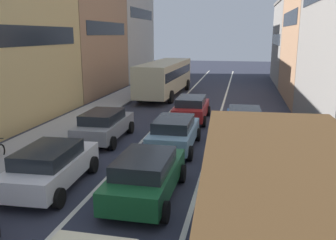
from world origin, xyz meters
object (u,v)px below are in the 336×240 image
at_px(sedan_left_lane_third, 104,125).
at_px(bus_mid_queue_primary, 165,76).
at_px(hatchback_centre_lane_third, 174,132).
at_px(sedan_right_lane_behind_truck, 245,154).
at_px(sedan_centre_lane_second, 146,175).
at_px(coupe_centre_lane_fourth, 191,108).
at_px(wagon_right_lane_far, 244,122).
at_px(wagon_left_lane_second, 51,165).
at_px(removalist_box_truck, 276,227).

xyz_separation_m(sedan_left_lane_third, bus_mid_queue_primary, (0.18, 13.52, 0.96)).
xyz_separation_m(hatchback_centre_lane_third, sedan_left_lane_third, (-3.68, 0.68, 0.00)).
bearing_deg(sedan_right_lane_behind_truck, hatchback_centre_lane_third, 51.35).
height_order(sedan_centre_lane_second, coupe_centre_lane_fourth, same).
relative_size(hatchback_centre_lane_third, wagon_right_lane_far, 0.99).
distance_m(sedan_left_lane_third, bus_mid_queue_primary, 13.55).
distance_m(wagon_left_lane_second, coupe_centre_lane_fourth, 11.28).
relative_size(removalist_box_truck, coupe_centre_lane_fourth, 1.81).
height_order(wagon_right_lane_far, bus_mid_queue_primary, bus_mid_queue_primary).
bearing_deg(bus_mid_queue_primary, removalist_box_truck, -161.73).
relative_size(sedan_centre_lane_second, hatchback_centre_lane_third, 1.00).
distance_m(coupe_centre_lane_fourth, wagon_right_lane_far, 4.32).
xyz_separation_m(wagon_left_lane_second, bus_mid_queue_primary, (-0.15, 19.24, 0.96)).
distance_m(wagon_right_lane_far, bus_mid_queue_primary, 13.23).
relative_size(sedan_left_lane_third, coupe_centre_lane_fourth, 1.00).
relative_size(wagon_left_lane_second, bus_mid_queue_primary, 0.41).
xyz_separation_m(sedan_left_lane_third, coupe_centre_lane_fourth, (3.66, 5.05, 0.00)).
height_order(removalist_box_truck, sedan_right_lane_behind_truck, removalist_box_truck).
distance_m(sedan_centre_lane_second, bus_mid_queue_primary, 19.76).
xyz_separation_m(wagon_left_lane_second, wagon_right_lane_far, (6.48, 7.83, 0.00)).
bearing_deg(removalist_box_truck, wagon_right_lane_far, -0.82).
bearing_deg(wagon_left_lane_second, hatchback_centre_lane_third, -35.98).
xyz_separation_m(sedan_centre_lane_second, coupe_centre_lane_fourth, (-0.09, 10.95, 0.00)).
bearing_deg(coupe_centre_lane_fourth, bus_mid_queue_primary, 21.88).
bearing_deg(coupe_centre_lane_fourth, wagon_left_lane_second, 162.43).
xyz_separation_m(wagon_left_lane_second, sedan_right_lane_behind_truck, (6.50, 2.55, 0.00)).
distance_m(sedan_right_lane_behind_truck, bus_mid_queue_primary, 18.00).
relative_size(wagon_left_lane_second, sedan_right_lane_behind_truck, 1.02).
height_order(hatchback_centre_lane_third, sedan_left_lane_third, same).
bearing_deg(sedan_centre_lane_second, hatchback_centre_lane_third, 0.78).
relative_size(wagon_right_lane_far, bus_mid_queue_primary, 0.41).
bearing_deg(removalist_box_truck, coupe_centre_lane_fourth, 10.18).
height_order(hatchback_centre_lane_third, bus_mid_queue_primary, bus_mid_queue_primary).
bearing_deg(sedan_left_lane_third, sedan_right_lane_behind_truck, -115.85).
bearing_deg(removalist_box_truck, sedan_centre_lane_second, 34.67).
bearing_deg(sedan_centre_lane_second, removalist_box_truck, -142.28).
bearing_deg(sedan_right_lane_behind_truck, wagon_right_lane_far, 0.03).
xyz_separation_m(coupe_centre_lane_fourth, sedan_right_lane_behind_truck, (3.18, -8.24, 0.00)).
relative_size(sedan_centre_lane_second, coupe_centre_lane_fourth, 1.00).
height_order(wagon_left_lane_second, wagon_right_lane_far, same).
height_order(sedan_centre_lane_second, bus_mid_queue_primary, bus_mid_queue_primary).
bearing_deg(wagon_left_lane_second, bus_mid_queue_primary, -2.00).
height_order(wagon_left_lane_second, sedan_right_lane_behind_truck, same).
distance_m(removalist_box_truck, bus_mid_queue_primary, 25.04).
xyz_separation_m(hatchback_centre_lane_third, coupe_centre_lane_fourth, (-0.02, 5.73, 0.00)).
relative_size(removalist_box_truck, hatchback_centre_lane_third, 1.81).
height_order(sedan_centre_lane_second, wagon_right_lane_far, same).
relative_size(sedan_left_lane_third, wagon_right_lane_far, 0.99).
bearing_deg(hatchback_centre_lane_third, wagon_left_lane_second, 146.13).
height_order(coupe_centre_lane_fourth, sedan_right_lane_behind_truck, same).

